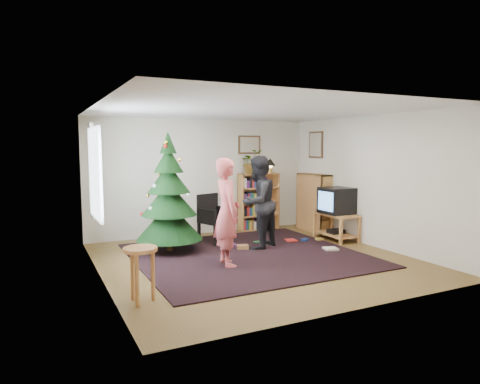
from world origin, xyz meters
name	(u,v)px	position (x,y,z in m)	size (l,w,h in m)	color
floor	(255,260)	(0.00, 0.00, 0.00)	(5.00, 5.00, 0.00)	brown
ceiling	(256,110)	(0.00, 0.00, 2.50)	(5.00, 5.00, 0.00)	white
wall_back	(202,177)	(0.00, 2.50, 1.25)	(5.00, 0.02, 2.50)	silver
wall_front	(359,204)	(0.00, -2.50, 1.25)	(5.00, 0.02, 2.50)	silver
wall_left	(99,193)	(-2.50, 0.00, 1.25)	(0.02, 5.00, 2.50)	silver
wall_right	(371,181)	(2.50, 0.00, 1.25)	(0.02, 5.00, 2.50)	silver
rug	(247,255)	(0.00, 0.30, 0.01)	(3.80, 3.60, 0.02)	black
window_pane	(95,173)	(-2.47, 0.60, 1.50)	(0.04, 1.20, 1.40)	silver
curtain	(92,171)	(-2.43, 1.30, 1.50)	(0.06, 0.35, 1.60)	silver
picture_back	(249,145)	(1.15, 2.48, 1.95)	(0.55, 0.03, 0.42)	#4C3319
picture_right	(316,145)	(2.48, 1.75, 1.95)	(0.03, 0.50, 0.60)	#4C3319
christmas_tree	(169,203)	(-1.14, 1.18, 0.90)	(1.19, 1.19, 2.17)	#3F2816
bookshelf_back	(259,201)	(1.32, 2.34, 0.66)	(0.95, 0.30, 1.30)	#C18A45
bookshelf_right	(314,202)	(2.34, 1.61, 0.66)	(0.30, 0.95, 1.30)	#C18A45
tv_stand	(336,224)	(2.22, 0.65, 0.33)	(0.51, 0.92, 0.55)	#C18A45
crt_tv	(337,200)	(2.22, 0.65, 0.82)	(0.56, 0.61, 0.53)	black
armchair	(214,216)	(-0.12, 1.56, 0.52)	(0.68, 0.70, 0.97)	black
stool	(140,260)	(-2.20, -1.15, 0.53)	(0.41, 0.41, 0.69)	#C18A45
person_standing	(227,212)	(-0.58, -0.12, 0.87)	(0.63, 0.41, 1.73)	#BD4B4E
person_by_chair	(258,203)	(0.42, 0.70, 0.87)	(0.84, 0.66, 1.74)	black
potted_plant	(251,162)	(1.12, 2.34, 1.57)	(0.48, 0.42, 0.54)	gray
table_lamp	(270,163)	(1.62, 2.34, 1.53)	(0.26, 0.26, 0.34)	#A57F33
floor_clutter	(283,243)	(0.99, 0.73, 0.04)	(2.04, 1.33, 0.08)	#A51E19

